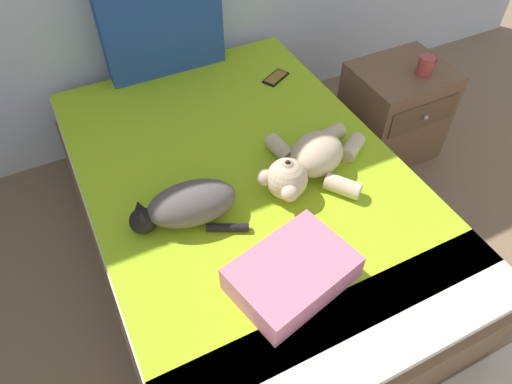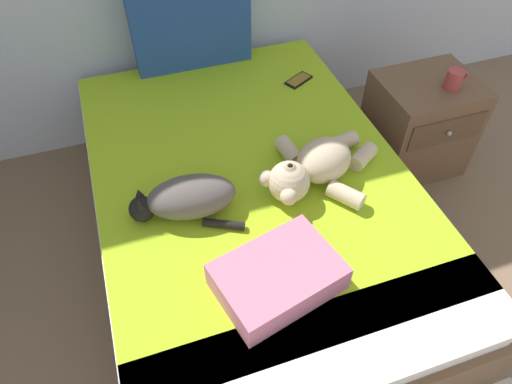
{
  "view_description": "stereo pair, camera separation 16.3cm",
  "coord_description": "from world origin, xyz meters",
  "px_view_note": "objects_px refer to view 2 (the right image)",
  "views": [
    {
      "loc": [
        0.96,
        2.14,
        1.88
      ],
      "look_at": [
        1.5,
        3.21,
        0.57
      ],
      "focal_mm": 32.57,
      "sensor_mm": 36.0,
      "label": 1
    },
    {
      "loc": [
        1.11,
        2.08,
        1.88
      ],
      "look_at": [
        1.5,
        3.21,
        0.57
      ],
      "focal_mm": 32.57,
      "sensor_mm": 36.0,
      "label": 2
    }
  ],
  "objects_px": {
    "throw_pillow": "(278,277)",
    "nightstand": "(418,125)",
    "cat": "(187,198)",
    "patterned_cushion": "(190,17)",
    "mug": "(454,79)",
    "teddy_bear": "(314,167)",
    "bed": "(251,210)",
    "cell_phone": "(299,80)"
  },
  "relations": [
    {
      "from": "teddy_bear",
      "to": "patterned_cushion",
      "type": "bearing_deg",
      "value": 103.92
    },
    {
      "from": "cat",
      "to": "throw_pillow",
      "type": "xyz_separation_m",
      "value": [
        0.21,
        -0.43,
        -0.02
      ]
    },
    {
      "from": "cell_phone",
      "to": "throw_pillow",
      "type": "relative_size",
      "value": 0.41
    },
    {
      "from": "patterned_cushion",
      "to": "teddy_bear",
      "type": "bearing_deg",
      "value": -76.08
    },
    {
      "from": "patterned_cushion",
      "to": "teddy_bear",
      "type": "xyz_separation_m",
      "value": [
        0.25,
        -1.02,
        -0.19
      ]
    },
    {
      "from": "cat",
      "to": "throw_pillow",
      "type": "bearing_deg",
      "value": -63.68
    },
    {
      "from": "teddy_bear",
      "to": "cell_phone",
      "type": "xyz_separation_m",
      "value": [
        0.22,
        0.68,
        -0.07
      ]
    },
    {
      "from": "bed",
      "to": "mug",
      "type": "xyz_separation_m",
      "value": [
        1.11,
        0.2,
        0.34
      ]
    },
    {
      "from": "patterned_cushion",
      "to": "nightstand",
      "type": "distance_m",
      "value": 1.33
    },
    {
      "from": "cat",
      "to": "nightstand",
      "type": "relative_size",
      "value": 0.77
    },
    {
      "from": "teddy_bear",
      "to": "mug",
      "type": "relative_size",
      "value": 4.63
    },
    {
      "from": "patterned_cushion",
      "to": "teddy_bear",
      "type": "height_order",
      "value": "patterned_cushion"
    },
    {
      "from": "bed",
      "to": "nightstand",
      "type": "height_order",
      "value": "nightstand"
    },
    {
      "from": "throw_pillow",
      "to": "mug",
      "type": "height_order",
      "value": "mug"
    },
    {
      "from": "bed",
      "to": "throw_pillow",
      "type": "xyz_separation_m",
      "value": [
        -0.09,
        -0.55,
        0.31
      ]
    },
    {
      "from": "cat",
      "to": "mug",
      "type": "relative_size",
      "value": 3.49
    },
    {
      "from": "throw_pillow",
      "to": "cat",
      "type": "bearing_deg",
      "value": 116.32
    },
    {
      "from": "throw_pillow",
      "to": "mug",
      "type": "xyz_separation_m",
      "value": [
        1.2,
        0.75,
        0.04
      ]
    },
    {
      "from": "bed",
      "to": "cat",
      "type": "relative_size",
      "value": 4.63
    },
    {
      "from": "throw_pillow",
      "to": "teddy_bear",
      "type": "bearing_deg",
      "value": 53.43
    },
    {
      "from": "throw_pillow",
      "to": "nightstand",
      "type": "height_order",
      "value": "throw_pillow"
    },
    {
      "from": "cell_phone",
      "to": "mug",
      "type": "height_order",
      "value": "mug"
    },
    {
      "from": "patterned_cushion",
      "to": "cell_phone",
      "type": "height_order",
      "value": "patterned_cushion"
    },
    {
      "from": "bed",
      "to": "throw_pillow",
      "type": "relative_size",
      "value": 4.84
    },
    {
      "from": "bed",
      "to": "throw_pillow",
      "type": "height_order",
      "value": "throw_pillow"
    },
    {
      "from": "cell_phone",
      "to": "patterned_cushion",
      "type": "bearing_deg",
      "value": 144.67
    },
    {
      "from": "cat",
      "to": "nightstand",
      "type": "xyz_separation_m",
      "value": [
        1.34,
        0.39,
        -0.3
      ]
    },
    {
      "from": "cat",
      "to": "patterned_cushion",
      "type": "bearing_deg",
      "value": 75.0
    },
    {
      "from": "cat",
      "to": "mug",
      "type": "bearing_deg",
      "value": 13.01
    },
    {
      "from": "teddy_bear",
      "to": "throw_pillow",
      "type": "relative_size",
      "value": 1.39
    },
    {
      "from": "nightstand",
      "to": "cell_phone",
      "type": "bearing_deg",
      "value": 154.49
    },
    {
      "from": "patterned_cushion",
      "to": "mug",
      "type": "relative_size",
      "value": 5.05
    },
    {
      "from": "patterned_cushion",
      "to": "cat",
      "type": "xyz_separation_m",
      "value": [
        -0.27,
        -1.01,
        -0.2
      ]
    },
    {
      "from": "bed",
      "to": "mug",
      "type": "bearing_deg",
      "value": 10.25
    },
    {
      "from": "patterned_cushion",
      "to": "throw_pillow",
      "type": "height_order",
      "value": "patterned_cushion"
    },
    {
      "from": "mug",
      "to": "patterned_cushion",
      "type": "bearing_deg",
      "value": 148.88
    },
    {
      "from": "nightstand",
      "to": "teddy_bear",
      "type": "bearing_deg",
      "value": -154.2
    },
    {
      "from": "cat",
      "to": "cell_phone",
      "type": "xyz_separation_m",
      "value": [
        0.74,
        0.68,
        -0.07
      ]
    },
    {
      "from": "mug",
      "to": "throw_pillow",
      "type": "bearing_deg",
      "value": -147.89
    },
    {
      "from": "throw_pillow",
      "to": "cell_phone",
      "type": "bearing_deg",
      "value": 64.34
    },
    {
      "from": "bed",
      "to": "cell_phone",
      "type": "bearing_deg",
      "value": 51.27
    },
    {
      "from": "nightstand",
      "to": "mug",
      "type": "bearing_deg",
      "value": -45.34
    }
  ]
}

